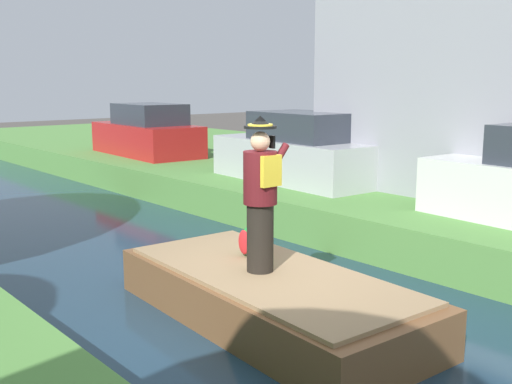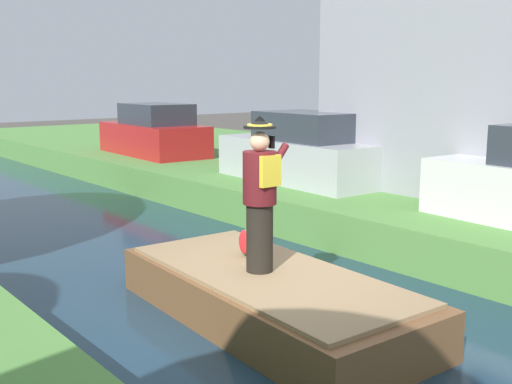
# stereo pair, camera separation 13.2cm
# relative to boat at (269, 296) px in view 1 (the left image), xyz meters

# --- Properties ---
(ground_plane) EXTENTS (80.00, 80.00, 0.00)m
(ground_plane) POSITION_rel_boat_xyz_m (0.00, 0.08, -0.40)
(ground_plane) COLOR #4C4742
(canal_water) EXTENTS (5.41, 48.00, 0.10)m
(canal_water) POSITION_rel_boat_xyz_m (0.00, 0.08, -0.35)
(canal_water) COLOR #1E384C
(canal_water) RESTS_ON ground
(boat) EXTENTS (2.04, 4.30, 0.61)m
(boat) POSITION_rel_boat_xyz_m (0.00, 0.00, 0.00)
(boat) COLOR brown
(boat) RESTS_ON canal_water
(person_pirate) EXTENTS (0.61, 0.42, 1.85)m
(person_pirate) POSITION_rel_boat_xyz_m (-0.06, 0.09, 1.23)
(person_pirate) COLOR black
(person_pirate) RESTS_ON boat
(parrot_plush) EXTENTS (0.36, 0.35, 0.57)m
(parrot_plush) POSITION_rel_boat_xyz_m (0.30, 0.65, 0.55)
(parrot_plush) COLOR green
(parrot_plush) RESTS_ON boat
(parked_car_silver) EXTENTS (1.93, 4.09, 1.50)m
(parked_car_silver) POSITION_rel_boat_xyz_m (4.62, 4.20, 1.03)
(parked_car_silver) COLOR #B7B7BC
(parked_car_silver) RESTS_ON grass_bank_far
(parked_car_red) EXTENTS (1.92, 4.09, 1.50)m
(parked_car_red) POSITION_rel_boat_xyz_m (4.62, 10.52, 1.03)
(parked_car_red) COLOR red
(parked_car_red) RESTS_ON grass_bank_far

